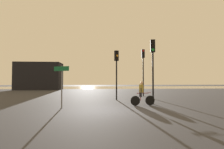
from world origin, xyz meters
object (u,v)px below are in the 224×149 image
Objects in this scene: direction_sign_post at (62,80)px; cyclist at (142,93)px; traffic_light_far_right at (143,64)px; traffic_light_center at (117,66)px; traffic_light_near_right at (153,59)px; distant_building at (39,76)px.

cyclist is at bearing -145.50° from direction_sign_post.
traffic_light_far_right is 7.65m from cyclist.
traffic_light_near_right is (2.33, -2.97, 0.20)m from traffic_light_center.
distant_building is 22.56m from traffic_light_center.
traffic_light_center is at bearing -105.17° from direction_sign_post.
distant_building is at bearing -81.12° from traffic_light_center.
traffic_light_far_right reaches higher than distant_building.
traffic_light_near_right reaches higher than cyclist.
direction_sign_post is (9.00, -22.90, -0.84)m from distant_building.
traffic_light_center is 0.93× the size of traffic_light_near_right.
traffic_light_center is at bearing -41.89° from traffic_light_near_right.
direction_sign_post is 1.53× the size of cyclist.
traffic_light_center is 3.78m from traffic_light_near_right.
distant_building reaches higher than traffic_light_near_right.
traffic_light_far_right reaches higher than cyclist.
traffic_light_far_right is at bearing -88.14° from traffic_light_near_right.
direction_sign_post is at bearing 22.53° from traffic_light_near_right.
distant_building is at bearing -42.42° from direction_sign_post.
traffic_light_center is 1.66× the size of direction_sign_post.
traffic_light_far_right reaches higher than traffic_light_center.
traffic_light_near_right is 2.65m from cyclist.
traffic_light_center is 4.40m from cyclist.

